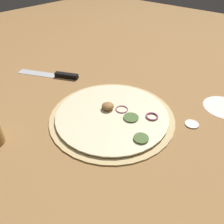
% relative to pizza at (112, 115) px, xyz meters
% --- Properties ---
extents(ground_plane, '(3.00, 3.00, 0.00)m').
position_rel_pizza_xyz_m(ground_plane, '(-0.00, -0.00, -0.01)').
color(ground_plane, '#9E703F').
extents(pizza, '(0.38, 0.38, 0.03)m').
position_rel_pizza_xyz_m(pizza, '(0.00, 0.00, 0.00)').
color(pizza, '#D6B77A').
rests_on(pizza, ground_plane).
extents(knife, '(0.24, 0.14, 0.02)m').
position_rel_pizza_xyz_m(knife, '(-0.33, 0.05, 0.00)').
color(knife, silver).
rests_on(knife, ground_plane).
extents(loose_cap, '(0.04, 0.04, 0.01)m').
position_rel_pizza_xyz_m(loose_cap, '(0.20, 0.12, -0.00)').
color(loose_cap, beige).
rests_on(loose_cap, ground_plane).
extents(flour_patch, '(0.13, 0.13, 0.00)m').
position_rel_pizza_xyz_m(flour_patch, '(0.24, 0.27, -0.01)').
color(flour_patch, white).
rests_on(flour_patch, ground_plane).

